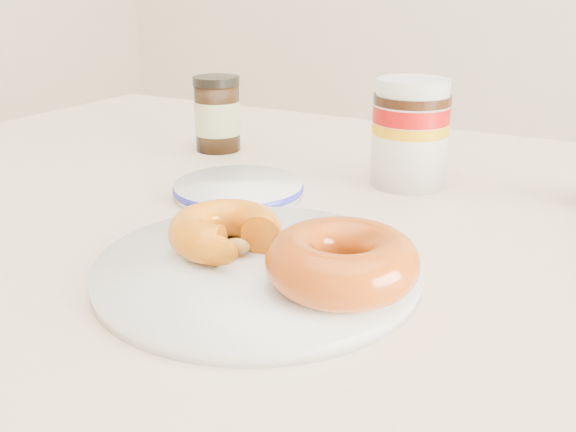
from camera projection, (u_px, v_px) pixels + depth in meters
The scene contains 7 objects.
dining_table at pixel (358, 298), 0.65m from camera, with size 1.40×0.90×0.75m.
plate at pixel (258, 268), 0.51m from camera, with size 0.26×0.26×0.01m.
donut_bitten at pixel (225, 231), 0.53m from camera, with size 0.09×0.09×0.03m, color #C54E0B.
donut_whole at pixel (342, 261), 0.46m from camera, with size 0.11×0.11×0.04m, color #913509.
nutella_jar at pixel (410, 129), 0.72m from camera, with size 0.09×0.09×0.12m.
dark_jar at pixel (217, 115), 0.87m from camera, with size 0.06×0.06×0.10m.
blue_rim_saucer at pixel (239, 188), 0.70m from camera, with size 0.14×0.14×0.01m.
Camera 1 is at (0.22, -0.44, 0.98)m, focal length 40.00 mm.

